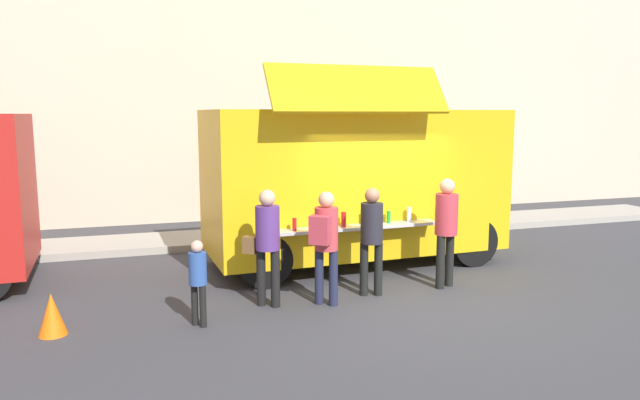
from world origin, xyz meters
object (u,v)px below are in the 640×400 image
object	(u,v)px
child_near_queue	(198,275)
customer_front_ordering	(372,232)
food_truck_main	(355,181)
customer_rear_waiting	(267,238)
traffic_cone_orange	(52,314)
trash_bin	(454,211)
customer_extra_browsing	(446,223)
customer_mid_with_backpack	(325,237)

from	to	relation	value
child_near_queue	customer_front_ordering	bearing A→B (deg)	-27.17
food_truck_main	child_near_queue	size ratio (longest dim) A/B	4.70
food_truck_main	customer_rear_waiting	size ratio (longest dim) A/B	3.17
child_near_queue	food_truck_main	bearing A→B (deg)	-0.27
traffic_cone_orange	trash_bin	bearing A→B (deg)	28.12
trash_bin	customer_extra_browsing	bearing A→B (deg)	-122.44
traffic_cone_orange	trash_bin	distance (m)	9.71
food_truck_main	customer_rear_waiting	distance (m)	2.96
customer_front_ordering	child_near_queue	distance (m)	2.79
customer_front_ordering	food_truck_main	bearing A→B (deg)	4.03
food_truck_main	customer_mid_with_backpack	bearing A→B (deg)	-123.09
customer_mid_with_backpack	customer_extra_browsing	distance (m)	2.17
traffic_cone_orange	customer_front_ordering	xyz separation A→B (m)	(4.54, 0.29, 0.74)
traffic_cone_orange	customer_mid_with_backpack	distance (m)	3.78
trash_bin	customer_front_ordering	distance (m)	5.91
food_truck_main	traffic_cone_orange	xyz separation A→B (m)	(-5.02, -2.26, -1.30)
trash_bin	customer_mid_with_backpack	distance (m)	6.68
traffic_cone_orange	customer_extra_browsing	xyz separation A→B (m)	(5.86, 0.32, 0.79)
customer_mid_with_backpack	customer_rear_waiting	xyz separation A→B (m)	(-0.82, 0.24, -0.01)
traffic_cone_orange	customer_extra_browsing	distance (m)	5.92
customer_front_ordering	customer_rear_waiting	xyz separation A→B (m)	(-1.66, -0.01, 0.02)
trash_bin	customer_extra_browsing	world-z (taller)	customer_extra_browsing
customer_mid_with_backpack	customer_rear_waiting	distance (m)	0.86
traffic_cone_orange	customer_mid_with_backpack	xyz separation A→B (m)	(3.70, 0.04, 0.77)
trash_bin	customer_front_ordering	size ratio (longest dim) A/B	0.52
customer_mid_with_backpack	traffic_cone_orange	bearing A→B (deg)	128.64
food_truck_main	customer_front_ordering	world-z (taller)	food_truck_main
food_truck_main	trash_bin	world-z (taller)	food_truck_main
customer_rear_waiting	child_near_queue	xyz separation A→B (m)	(-1.06, -0.53, -0.33)
food_truck_main	customer_front_ordering	bearing A→B (deg)	-106.11
customer_rear_waiting	child_near_queue	distance (m)	1.23
trash_bin	customer_front_ordering	bearing A→B (deg)	-133.17
food_truck_main	customer_extra_browsing	distance (m)	2.17
food_truck_main	trash_bin	size ratio (longest dim) A/B	6.21
food_truck_main	customer_extra_browsing	size ratio (longest dim) A/B	3.07
customer_rear_waiting	customer_extra_browsing	world-z (taller)	customer_extra_browsing
customer_rear_waiting	trash_bin	bearing A→B (deg)	-15.49
trash_bin	customer_front_ordering	xyz separation A→B (m)	(-4.02, -4.29, 0.57)
customer_extra_browsing	child_near_queue	size ratio (longest dim) A/B	1.53
customer_mid_with_backpack	customer_extra_browsing	size ratio (longest dim) A/B	0.95
customer_extra_browsing	child_near_queue	bearing A→B (deg)	75.77
child_near_queue	traffic_cone_orange	bearing A→B (deg)	133.88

